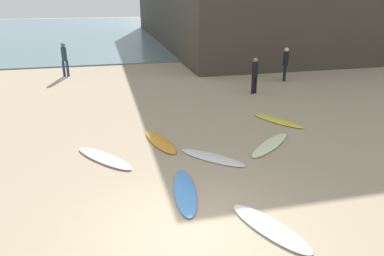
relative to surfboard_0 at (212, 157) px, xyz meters
name	(u,v)px	position (x,y,z in m)	size (l,w,h in m)	color
ground_plane	(191,234)	(-1.39, -3.25, -0.03)	(120.00, 120.00, 0.00)	tan
ocean_water	(115,31)	(-1.39, 34.63, 0.01)	(120.00, 40.00, 0.08)	slate
surfboard_0	(212,157)	(0.00, 0.00, 0.00)	(0.53, 2.07, 0.06)	silver
surfboard_1	(278,121)	(3.21, 2.45, 0.01)	(0.51, 2.14, 0.07)	yellow
surfboard_2	(104,158)	(-3.02, 0.65, 0.01)	(0.52, 2.28, 0.08)	white
surfboard_3	(160,142)	(-1.27, 1.47, 0.01)	(0.55, 2.10, 0.09)	orange
surfboard_4	(185,191)	(-1.16, -1.67, 0.01)	(0.52, 2.24, 0.07)	#5096E0
surfboard_5	(270,145)	(2.00, 0.46, 0.01)	(0.48, 2.30, 0.09)	#EBEEBD
surfboard_6	(270,228)	(0.20, -3.46, 0.01)	(0.58, 2.05, 0.07)	white
beachgoer_near	(255,74)	(3.84, 6.32, 0.88)	(0.39, 0.39, 1.65)	black
beachgoer_mid	(64,58)	(-4.90, 12.00, 1.00)	(0.34, 0.28, 1.83)	#1E3342
beachgoer_far	(286,62)	(6.33, 8.25, 0.94)	(0.38, 0.38, 1.73)	black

